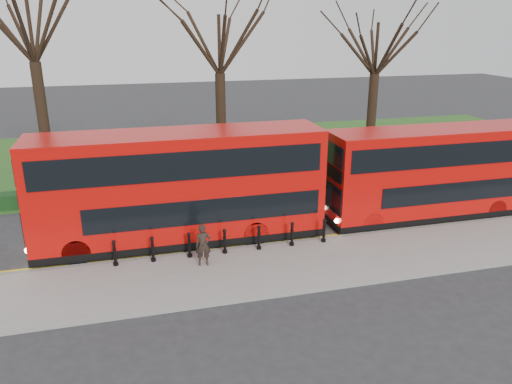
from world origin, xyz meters
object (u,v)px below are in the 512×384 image
object	(u,v)px
bus_lead	(180,188)
pedestrian	(203,245)
bollard_row	(225,242)
bus_rear	(438,173)

from	to	relation	value
bus_lead	pedestrian	bearing A→B (deg)	-79.47
bollard_row	pedestrian	size ratio (longest dim) A/B	5.33
bollard_row	bus_rear	size ratio (longest dim) A/B	0.80
bollard_row	pedestrian	bearing A→B (deg)	-141.28
bus_lead	bus_rear	bearing A→B (deg)	-0.76
bus_rear	pedestrian	size ratio (longest dim) A/B	6.68
bollard_row	bus_rear	world-z (taller)	bus_rear
bollard_row	bus_lead	world-z (taller)	bus_lead
bus_rear	pedestrian	world-z (taller)	bus_rear
bus_rear	pedestrian	xyz separation A→B (m)	(-11.76, -2.55, -1.23)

